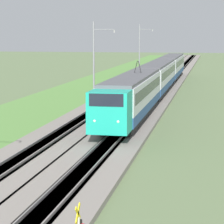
{
  "coord_description": "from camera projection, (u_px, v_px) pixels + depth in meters",
  "views": [
    {
      "loc": [
        -13.91,
        -11.01,
        7.57
      ],
      "look_at": [
        21.32,
        -4.25,
        2.25
      ],
      "focal_mm": 85.0,
      "sensor_mm": 36.0,
      "label": 1
    }
  ],
  "objects": [
    {
      "name": "track_adjacent",
      "position": [
        156.0,
        95.0,
        64.43
      ],
      "size": [
        240.0,
        1.57,
        0.45
      ],
      "color": "#4C4238",
      "rests_on": "ground"
    },
    {
      "name": "catenary_mast_far",
      "position": [
        140.0,
        49.0,
        98.1
      ],
      "size": [
        0.22,
        2.56,
        9.23
      ],
      "color": "slate",
      "rests_on": "ground"
    },
    {
      "name": "ballast_main",
      "position": [
        122.0,
        94.0,
        65.23
      ],
      "size": [
        240.0,
        4.4,
        0.3
      ],
      "color": "gray",
      "rests_on": "ground"
    },
    {
      "name": "track_main",
      "position": [
        122.0,
        94.0,
        65.22
      ],
      "size": [
        240.0,
        1.57,
        0.45
      ],
      "color": "#4C4238",
      "rests_on": "ground"
    },
    {
      "name": "passenger_train",
      "position": [
        158.0,
        76.0,
        65.63
      ],
      "size": [
        63.95,
        2.86,
        5.12
      ],
      "rotation": [
        0.0,
        0.0,
        3.14
      ],
      "color": "#19A88E",
      "rests_on": "ground"
    },
    {
      "name": "grass_verge",
      "position": [
        74.0,
        94.0,
        66.39
      ],
      "size": [
        240.0,
        9.64,
        0.12
      ],
      "color": "#5B8E42",
      "rests_on": "ground"
    },
    {
      "name": "ballast_adjacent",
      "position": [
        156.0,
        95.0,
        64.43
      ],
      "size": [
        240.0,
        4.4,
        0.3
      ],
      "color": "gray",
      "rests_on": "ground"
    },
    {
      "name": "catenary_mast_mid",
      "position": [
        94.0,
        59.0,
        61.06
      ],
      "size": [
        0.22,
        2.56,
        8.93
      ],
      "color": "slate",
      "rests_on": "ground"
    }
  ]
}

